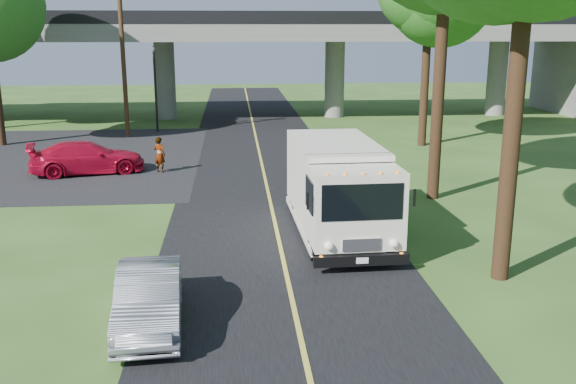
{
  "coord_description": "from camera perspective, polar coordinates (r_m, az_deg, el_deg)",
  "views": [
    {
      "loc": [
        -1.3,
        -14.03,
        6.31
      ],
      "look_at": [
        0.26,
        4.18,
        1.6
      ],
      "focal_mm": 40.0,
      "sensor_mm": 36.0,
      "label": 1
    }
  ],
  "objects": [
    {
      "name": "red_sedan",
      "position": [
        29.74,
        -17.43,
        2.95
      ],
      "size": [
        5.26,
        3.11,
        1.43
      ],
      "primitive_type": "imported",
      "rotation": [
        0.0,
        0.0,
        1.81
      ],
      "color": "#B40B27",
      "rests_on": "ground"
    },
    {
      "name": "lane_line",
      "position": [
        24.87,
        -1.74,
        -0.18
      ],
      "size": [
        0.12,
        90.0,
        0.01
      ],
      "primitive_type": "cube",
      "color": "gold",
      "rests_on": "road"
    },
    {
      "name": "parking_lot",
      "position": [
        34.05,
        -21.38,
        2.78
      ],
      "size": [
        16.0,
        18.0,
        0.01
      ],
      "primitive_type": "cube",
      "color": "black",
      "rests_on": "ground"
    },
    {
      "name": "step_van",
      "position": [
        19.75,
        4.49,
        0.47
      ],
      "size": [
        2.71,
        6.88,
        2.86
      ],
      "rotation": [
        0.0,
        0.0,
        0.03
      ],
      "color": "silver",
      "rests_on": "ground"
    },
    {
      "name": "ground",
      "position": [
        15.44,
        0.37,
        -9.67
      ],
      "size": [
        120.0,
        120.0,
        0.0
      ],
      "primitive_type": "plane",
      "color": "#2E4C1B",
      "rests_on": "ground"
    },
    {
      "name": "road",
      "position": [
        24.87,
        -1.74,
        -0.22
      ],
      "size": [
        7.0,
        90.0,
        0.02
      ],
      "primitive_type": "cube",
      "color": "black",
      "rests_on": "ground"
    },
    {
      "name": "overpass",
      "position": [
        46.08,
        -3.36,
        12.25
      ],
      "size": [
        54.0,
        10.0,
        7.3
      ],
      "color": "slate",
      "rests_on": "ground"
    },
    {
      "name": "utility_pole",
      "position": [
        38.57,
        -14.44,
        11.46
      ],
      "size": [
        1.6,
        0.26,
        9.0
      ],
      "color": "#472D19",
      "rests_on": "ground"
    },
    {
      "name": "pedestrian",
      "position": [
        29.1,
        -11.34,
        3.27
      ],
      "size": [
        0.7,
        0.65,
        1.61
      ],
      "primitive_type": "imported",
      "rotation": [
        0.0,
        0.0,
        2.56
      ],
      "color": "gray",
      "rests_on": "ground"
    },
    {
      "name": "silver_sedan",
      "position": [
        14.35,
        -12.25,
        -9.17
      ],
      "size": [
        1.62,
        3.96,
        1.28
      ],
      "primitive_type": "imported",
      "rotation": [
        0.0,
        0.0,
        0.07
      ],
      "color": "gray",
      "rests_on": "ground"
    },
    {
      "name": "traffic_signal",
      "position": [
        40.42,
        -11.73,
        9.75
      ],
      "size": [
        0.18,
        0.22,
        5.2
      ],
      "color": "black",
      "rests_on": "ground"
    }
  ]
}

